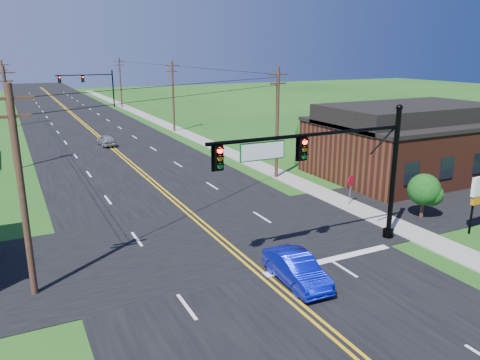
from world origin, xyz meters
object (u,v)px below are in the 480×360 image
blue_car (296,270)px  signal_mast_main (328,164)px  signal_mast_far (89,83)px  stop_sign (351,184)px

blue_car → signal_mast_main: bearing=37.9°
signal_mast_far → stop_sign: bearing=-84.7°
signal_mast_main → stop_sign: size_ratio=5.43×
blue_car → stop_sign: size_ratio=1.99×
signal_mast_far → blue_car: signal_mast_far is taller
signal_mast_main → blue_car: (-3.18, -2.25, -4.07)m
signal_mast_main → stop_sign: (6.28, 5.58, -3.25)m
blue_car → stop_sign: 12.31m
blue_car → stop_sign: bearing=42.1°
stop_sign → signal_mast_main: bearing=-157.4°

